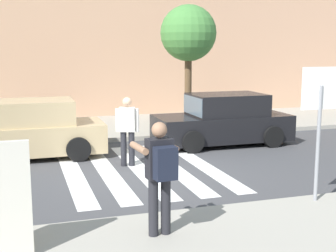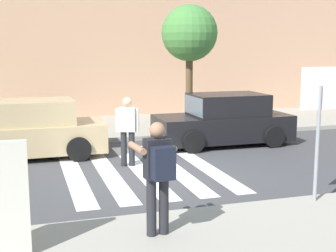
{
  "view_description": "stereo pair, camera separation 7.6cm",
  "coord_description": "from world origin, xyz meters",
  "px_view_note": "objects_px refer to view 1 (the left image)",
  "views": [
    {
      "loc": [
        -2.71,
        -10.58,
        2.94
      ],
      "look_at": [
        0.6,
        -0.2,
        1.1
      ],
      "focal_mm": 50.0,
      "sensor_mm": 36.0,
      "label": 1
    },
    {
      "loc": [
        -2.64,
        -10.6,
        2.94
      ],
      "look_at": [
        0.6,
        -0.2,
        1.1
      ],
      "focal_mm": 50.0,
      "sensor_mm": 36.0,
      "label": 2
    }
  ],
  "objects_px": {
    "parked_car_tan": "(28,131)",
    "street_tree_center": "(188,34)",
    "pedestrian_crossing": "(127,128)",
    "photographer_with_backpack": "(160,169)",
    "parked_car_black": "(223,121)",
    "stop_sign": "(320,104)"
  },
  "relations": [
    {
      "from": "parked_car_tan",
      "to": "street_tree_center",
      "type": "distance_m",
      "value": 6.35
    },
    {
      "from": "street_tree_center",
      "to": "pedestrian_crossing",
      "type": "bearing_deg",
      "value": -127.99
    },
    {
      "from": "photographer_with_backpack",
      "to": "street_tree_center",
      "type": "relative_size",
      "value": 0.41
    },
    {
      "from": "photographer_with_backpack",
      "to": "pedestrian_crossing",
      "type": "xyz_separation_m",
      "value": [
        0.59,
        4.77,
        -0.19
      ]
    },
    {
      "from": "parked_car_tan",
      "to": "parked_car_black",
      "type": "relative_size",
      "value": 1.0
    },
    {
      "from": "stop_sign",
      "to": "pedestrian_crossing",
      "type": "xyz_separation_m",
      "value": [
        -2.61,
        4.08,
        -0.95
      ]
    },
    {
      "from": "parked_car_black",
      "to": "street_tree_center",
      "type": "distance_m",
      "value": 3.43
    },
    {
      "from": "stop_sign",
      "to": "photographer_with_backpack",
      "type": "distance_m",
      "value": 3.36
    },
    {
      "from": "stop_sign",
      "to": "photographer_with_backpack",
      "type": "relative_size",
      "value": 1.42
    },
    {
      "from": "photographer_with_backpack",
      "to": "pedestrian_crossing",
      "type": "distance_m",
      "value": 4.81
    },
    {
      "from": "photographer_with_backpack",
      "to": "stop_sign",
      "type": "bearing_deg",
      "value": 12.19
    },
    {
      "from": "photographer_with_backpack",
      "to": "parked_car_tan",
      "type": "distance_m",
      "value": 6.72
    },
    {
      "from": "parked_car_black",
      "to": "street_tree_center",
      "type": "xyz_separation_m",
      "value": [
        -0.36,
        2.15,
        2.64
      ]
    },
    {
      "from": "stop_sign",
      "to": "parked_car_black",
      "type": "distance_m",
      "value": 5.96
    },
    {
      "from": "parked_car_tan",
      "to": "parked_car_black",
      "type": "distance_m",
      "value": 5.72
    },
    {
      "from": "parked_car_black",
      "to": "pedestrian_crossing",
      "type": "bearing_deg",
      "value": -153.16
    },
    {
      "from": "stop_sign",
      "to": "street_tree_center",
      "type": "relative_size",
      "value": 0.58
    },
    {
      "from": "stop_sign",
      "to": "parked_car_tan",
      "type": "xyz_separation_m",
      "value": [
        -4.96,
        5.78,
        -1.2
      ]
    },
    {
      "from": "photographer_with_backpack",
      "to": "parked_car_tan",
      "type": "height_order",
      "value": "photographer_with_backpack"
    },
    {
      "from": "photographer_with_backpack",
      "to": "pedestrian_crossing",
      "type": "relative_size",
      "value": 1.0
    },
    {
      "from": "photographer_with_backpack",
      "to": "parked_car_tan",
      "type": "xyz_separation_m",
      "value": [
        -1.76,
        6.47,
        -0.44
      ]
    },
    {
      "from": "parked_car_black",
      "to": "street_tree_center",
      "type": "bearing_deg",
      "value": 99.51
    }
  ]
}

